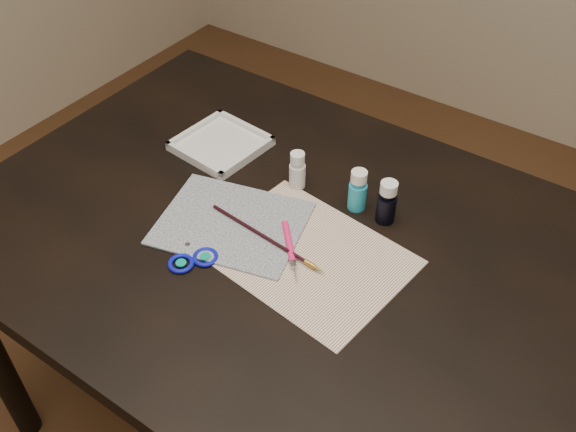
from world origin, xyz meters
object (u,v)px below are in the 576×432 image
Objects in this scene: canvas at (231,223)px; paint_bottle_white at (297,170)px; paper at (307,255)px; paint_bottle_navy at (387,202)px; scissors at (182,240)px; palette_tray at (221,144)px; paint_bottle_cyan at (358,190)px.

paint_bottle_white reaches higher than canvas.
paper is 1.29× the size of canvas.
paint_bottle_navy is 0.49× the size of scissors.
paint_bottle_white is at bearing 129.36° from paper.
paint_bottle_navy is at bearing -0.27° from palette_tray.
paint_bottle_cyan is (0.14, 0.01, 0.00)m from paint_bottle_white.
palette_tray is at bearing 176.51° from paint_bottle_white.
canvas is at bearing -46.34° from palette_tray.
scissors is (-0.29, -0.28, -0.04)m from paint_bottle_navy.
paint_bottle_cyan is 0.96× the size of paint_bottle_navy.
paint_bottle_cyan is (0.18, 0.18, 0.04)m from canvas.
paint_bottle_white is 0.44× the size of scissors.
paint_bottle_cyan reaches higher than palette_tray.
paint_bottle_navy is (0.07, -0.00, 0.00)m from paint_bottle_cyan.
paper is 0.39m from palette_tray.
canvas is 0.26m from paint_bottle_cyan.
paint_bottle_navy reaches higher than canvas.
paper is 4.29× the size of paint_bottle_white.
paint_bottle_navy is at bearing 37.37° from canvas.
paper is at bearing -92.02° from paint_bottle_cyan.
paint_bottle_cyan is 0.36m from scissors.
canvas is 0.26m from palette_tray.
paint_bottle_cyan is 0.35m from palette_tray.
paint_bottle_navy reaches higher than paint_bottle_white.
canvas is 2.96× the size of paint_bottle_navy.
paint_bottle_cyan reaches higher than paper.
paint_bottle_navy reaches higher than paper.
canvas is at bearing -89.40° from scissors.
paint_bottle_cyan is 0.52× the size of palette_tray.
paint_bottle_cyan is (0.01, 0.17, 0.04)m from paper.
paper is at bearing -50.64° from paint_bottle_white.
scissors reaches higher than canvas.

